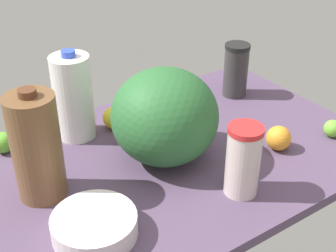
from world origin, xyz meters
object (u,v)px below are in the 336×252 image
(chocolate_milk_jug, at_px, (37,147))
(orange_by_jug, at_px, (279,138))
(shaker_bottle, at_px, (236,70))
(mixing_bowl, at_px, (94,226))
(lemon_loose, at_px, (114,118))
(watermelon, at_px, (165,117))
(lemon_beside_bowl, at_px, (151,106))
(lime_far_back, at_px, (333,128))
(milk_jug, at_px, (73,97))
(lime_near_front, at_px, (3,143))
(tumbler_cup, at_px, (243,160))

(chocolate_milk_jug, relative_size, orange_by_jug, 4.06)
(shaker_bottle, bearing_deg, mixing_bowl, -154.01)
(lemon_loose, bearing_deg, mixing_bowl, -123.93)
(lemon_loose, bearing_deg, watermelon, -80.29)
(lemon_beside_bowl, bearing_deg, lime_far_back, -47.15)
(shaker_bottle, height_order, mixing_bowl, shaker_bottle)
(milk_jug, distance_m, lemon_loose, 0.15)
(mixing_bowl, relative_size, lime_far_back, 3.65)
(orange_by_jug, bearing_deg, shaker_bottle, 69.16)
(shaker_bottle, bearing_deg, lime_near_front, 173.04)
(orange_by_jug, bearing_deg, lemon_loose, 131.75)
(shaker_bottle, distance_m, lime_far_back, 0.39)
(tumbler_cup, distance_m, orange_by_jug, 0.25)
(shaker_bottle, xyz_separation_m, milk_jug, (-0.58, 0.06, 0.04))
(watermelon, height_order, shaker_bottle, watermelon)
(shaker_bottle, xyz_separation_m, mixing_bowl, (-0.73, -0.36, -0.07))
(mixing_bowl, bearing_deg, lime_far_back, -1.89)
(orange_by_jug, bearing_deg, watermelon, 153.51)
(orange_by_jug, distance_m, lime_far_back, 0.19)
(milk_jug, relative_size, lime_near_front, 4.46)
(watermelon, height_order, lime_far_back, watermelon)
(mixing_bowl, distance_m, tumbler_cup, 0.39)
(milk_jug, height_order, tumbler_cup, milk_jug)
(milk_jug, xyz_separation_m, tumbler_cup, (0.23, -0.49, -0.03))
(milk_jug, relative_size, lemon_loose, 3.96)
(lemon_beside_bowl, bearing_deg, watermelon, -112.89)
(lemon_loose, height_order, lime_far_back, lemon_loose)
(chocolate_milk_jug, height_order, lemon_beside_bowl, chocolate_milk_jug)
(watermelon, xyz_separation_m, lime_far_back, (0.48, -0.19, -0.11))
(chocolate_milk_jug, relative_size, lemon_loose, 4.24)
(watermelon, relative_size, mixing_bowl, 1.50)
(tumbler_cup, bearing_deg, lemon_beside_bowl, 87.29)
(lemon_beside_bowl, xyz_separation_m, lime_far_back, (0.39, -0.42, -0.01))
(lemon_loose, xyz_separation_m, lime_far_back, (0.52, -0.42, -0.01))
(milk_jug, distance_m, lime_near_front, 0.24)
(lemon_beside_bowl, bearing_deg, milk_jug, 174.01)
(tumbler_cup, relative_size, lime_far_back, 3.57)
(chocolate_milk_jug, xyz_separation_m, tumbler_cup, (0.42, -0.28, -0.04))
(chocolate_milk_jug, relative_size, lime_far_back, 5.49)
(lime_far_back, bearing_deg, chocolate_milk_jug, 164.24)
(chocolate_milk_jug, xyz_separation_m, lemon_beside_bowl, (0.44, 0.18, -0.10))
(watermelon, bearing_deg, lemon_loose, 99.71)
(shaker_bottle, bearing_deg, chocolate_milk_jug, -169.13)
(lemon_loose, bearing_deg, chocolate_milk_jug, -148.67)
(lemon_beside_bowl, bearing_deg, orange_by_jug, -61.87)
(milk_jug, bearing_deg, shaker_bottle, -6.24)
(mixing_bowl, distance_m, milk_jug, 0.46)
(lemon_beside_bowl, bearing_deg, mixing_bowl, -135.52)
(milk_jug, bearing_deg, lemon_beside_bowl, -5.99)
(milk_jug, bearing_deg, mixing_bowl, -109.67)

